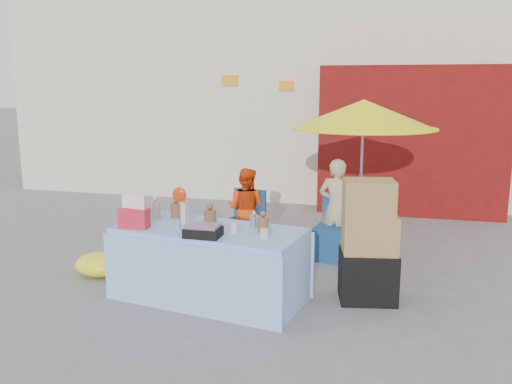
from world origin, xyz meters
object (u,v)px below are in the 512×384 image
(chair_left, at_px, (244,234))
(chair_right, at_px, (335,240))
(box_stack, at_px, (369,246))
(vendor_orange, at_px, (246,209))
(umbrella, at_px, (364,115))
(market_table, at_px, (209,262))
(vendor_beige, at_px, (336,208))

(chair_left, relative_size, chair_right, 1.00)
(box_stack, bearing_deg, vendor_orange, 140.13)
(umbrella, height_order, box_stack, umbrella)
(vendor_orange, xyz_separation_m, box_stack, (1.74, -1.45, 0.03))
(market_table, bearing_deg, vendor_orange, 102.50)
(vendor_orange, bearing_deg, chair_left, 101.76)
(vendor_beige, relative_size, umbrella, 0.64)
(chair_right, bearing_deg, umbrella, 54.29)
(market_table, distance_m, umbrella, 2.87)
(umbrella, distance_m, box_stack, 2.06)
(market_table, relative_size, chair_left, 2.56)
(vendor_orange, bearing_deg, market_table, 103.02)
(vendor_orange, bearing_deg, vendor_beige, -169.47)
(chair_left, bearing_deg, vendor_orange, 101.76)
(market_table, bearing_deg, box_stack, 22.38)
(vendor_orange, height_order, vendor_beige, vendor_beige)
(chair_right, xyz_separation_m, box_stack, (0.48, -1.32, 0.35))
(chair_left, distance_m, umbrella, 2.27)
(chair_left, distance_m, box_stack, 2.20)
(market_table, height_order, chair_right, market_table)
(chair_left, height_order, vendor_orange, vendor_orange)
(chair_right, bearing_deg, market_table, -114.43)
(chair_right, relative_size, umbrella, 0.41)
(vendor_orange, distance_m, box_stack, 2.26)
(vendor_beige, height_order, umbrella, umbrella)
(market_table, relative_size, box_stack, 1.66)
(chair_right, distance_m, vendor_orange, 1.30)
(umbrella, relative_size, box_stack, 1.59)
(vendor_beige, bearing_deg, umbrella, -142.90)
(vendor_beige, xyz_separation_m, box_stack, (0.49, -1.45, -0.06))
(market_table, bearing_deg, vendor_beige, 67.15)
(vendor_orange, xyz_separation_m, vendor_beige, (1.25, 0.00, 0.09))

